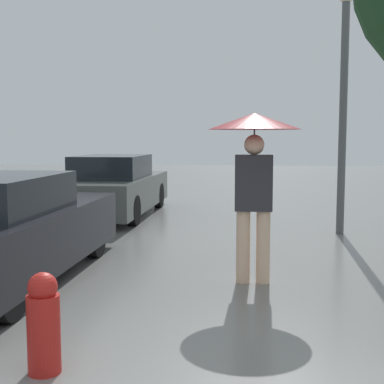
{
  "coord_description": "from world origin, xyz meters",
  "views": [
    {
      "loc": [
        -0.1,
        -2.82,
        1.7
      ],
      "look_at": [
        -0.82,
        3.38,
        1.07
      ],
      "focal_mm": 50.0,
      "sensor_mm": 36.0,
      "label": 1
    }
  ],
  "objects_px": {
    "parked_car_farthest": "(114,187)",
    "fire_hydrant": "(44,323)",
    "street_lamp": "(344,87)",
    "pedestrian": "(254,152)"
  },
  "relations": [
    {
      "from": "pedestrian",
      "to": "fire_hydrant",
      "type": "bearing_deg",
      "value": -119.77
    },
    {
      "from": "pedestrian",
      "to": "fire_hydrant",
      "type": "relative_size",
      "value": 2.67
    },
    {
      "from": "parked_car_farthest",
      "to": "street_lamp",
      "type": "distance_m",
      "value": 5.28
    },
    {
      "from": "fire_hydrant",
      "to": "parked_car_farthest",
      "type": "bearing_deg",
      "value": 101.23
    },
    {
      "from": "parked_car_farthest",
      "to": "fire_hydrant",
      "type": "relative_size",
      "value": 5.97
    },
    {
      "from": "parked_car_farthest",
      "to": "fire_hydrant",
      "type": "distance_m",
      "value": 7.96
    },
    {
      "from": "pedestrian",
      "to": "parked_car_farthest",
      "type": "height_order",
      "value": "pedestrian"
    },
    {
      "from": "parked_car_farthest",
      "to": "street_lamp",
      "type": "xyz_separation_m",
      "value": [
        4.57,
        -1.76,
        1.97
      ]
    },
    {
      "from": "street_lamp",
      "to": "fire_hydrant",
      "type": "xyz_separation_m",
      "value": [
        -3.02,
        -6.05,
        -2.21
      ]
    },
    {
      "from": "parked_car_farthest",
      "to": "fire_hydrant",
      "type": "height_order",
      "value": "parked_car_farthest"
    }
  ]
}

